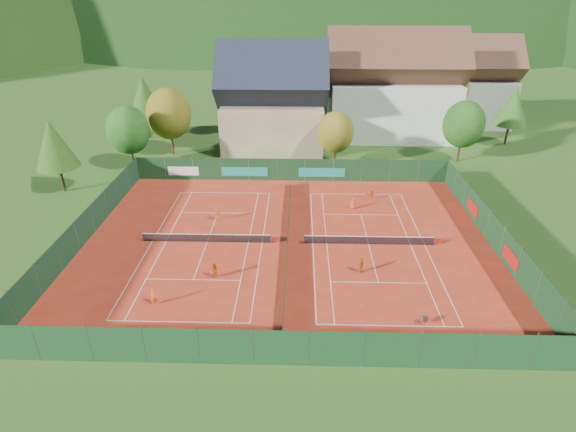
{
  "coord_description": "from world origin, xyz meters",
  "views": [
    {
      "loc": [
        1.08,
        -38.2,
        22.76
      ],
      "look_at": [
        0.0,
        2.0,
        2.0
      ],
      "focal_mm": 28.0,
      "sensor_mm": 36.0,
      "label": 1
    }
  ],
  "objects_px": {
    "player_left_near": "(154,297)",
    "ball_hopper": "(425,319)",
    "hotel_block_a": "(392,91)",
    "player_right_far_b": "(371,195)",
    "chalet": "(273,104)",
    "hotel_block_b": "(463,87)",
    "player_left_far": "(217,214)",
    "player_left_mid": "(214,271)",
    "player_right_far_a": "(353,203)",
    "player_right_near": "(361,265)"
  },
  "relations": [
    {
      "from": "ball_hopper",
      "to": "player_right_far_b",
      "type": "xyz_separation_m",
      "value": [
        -1.0,
        22.05,
        0.09
      ]
    },
    {
      "from": "player_left_near",
      "to": "ball_hopper",
      "type": "bearing_deg",
      "value": -20.91
    },
    {
      "from": "chalet",
      "to": "player_left_near",
      "type": "relative_size",
      "value": 10.91
    },
    {
      "from": "player_left_far",
      "to": "player_left_near",
      "type": "bearing_deg",
      "value": 69.25
    },
    {
      "from": "ball_hopper",
      "to": "player_left_mid",
      "type": "distance_m",
      "value": 17.68
    },
    {
      "from": "hotel_block_a",
      "to": "player_left_mid",
      "type": "bearing_deg",
      "value": -117.72
    },
    {
      "from": "hotel_block_a",
      "to": "player_right_far_b",
      "type": "height_order",
      "value": "hotel_block_a"
    },
    {
      "from": "chalet",
      "to": "hotel_block_a",
      "type": "bearing_deg",
      "value": 17.53
    },
    {
      "from": "hotel_block_b",
      "to": "player_left_mid",
      "type": "distance_m",
      "value": 62.1
    },
    {
      "from": "hotel_block_b",
      "to": "player_right_near",
      "type": "xyz_separation_m",
      "value": [
        -23.36,
        -48.9,
        -5.84
      ]
    },
    {
      "from": "hotel_block_a",
      "to": "player_right_near",
      "type": "xyz_separation_m",
      "value": [
        -9.36,
        -40.9,
        -6.6
      ]
    },
    {
      "from": "hotel_block_a",
      "to": "player_left_far",
      "type": "relative_size",
      "value": 13.92
    },
    {
      "from": "hotel_block_a",
      "to": "ball_hopper",
      "type": "distance_m",
      "value": 48.45
    },
    {
      "from": "chalet",
      "to": "ball_hopper",
      "type": "xyz_separation_m",
      "value": [
        13.65,
        -41.67,
        -6.07
      ]
    },
    {
      "from": "chalet",
      "to": "hotel_block_a",
      "type": "distance_m",
      "value": 19.94
    },
    {
      "from": "ball_hopper",
      "to": "player_right_far_a",
      "type": "distance_m",
      "value": 19.79
    },
    {
      "from": "ball_hopper",
      "to": "player_left_mid",
      "type": "height_order",
      "value": "player_left_mid"
    },
    {
      "from": "player_left_near",
      "to": "player_right_near",
      "type": "height_order",
      "value": "player_right_near"
    },
    {
      "from": "player_right_near",
      "to": "player_left_far",
      "type": "bearing_deg",
      "value": 85.87
    },
    {
      "from": "player_left_mid",
      "to": "player_right_far_a",
      "type": "height_order",
      "value": "player_left_mid"
    },
    {
      "from": "player_right_near",
      "to": "player_right_far_a",
      "type": "xyz_separation_m",
      "value": [
        0.58,
        12.73,
        -0.09
      ]
    },
    {
      "from": "player_left_far",
      "to": "player_right_near",
      "type": "relative_size",
      "value": 0.99
    },
    {
      "from": "player_right_far_b",
      "to": "player_right_far_a",
      "type": "bearing_deg",
      "value": 35.42
    },
    {
      "from": "ball_hopper",
      "to": "player_left_far",
      "type": "bearing_deg",
      "value": 138.48
    },
    {
      "from": "hotel_block_a",
      "to": "player_left_near",
      "type": "xyz_separation_m",
      "value": [
        -26.32,
        -45.88,
        -6.64
      ]
    },
    {
      "from": "player_left_mid",
      "to": "player_right_near",
      "type": "height_order",
      "value": "player_left_mid"
    },
    {
      "from": "player_left_near",
      "to": "player_left_mid",
      "type": "distance_m",
      "value": 5.59
    },
    {
      "from": "player_left_far",
      "to": "player_right_far_b",
      "type": "height_order",
      "value": "player_left_far"
    },
    {
      "from": "player_left_far",
      "to": "player_right_far_a",
      "type": "xyz_separation_m",
      "value": [
        14.95,
        3.23,
        -0.08
      ]
    },
    {
      "from": "player_left_mid",
      "to": "player_right_near",
      "type": "bearing_deg",
      "value": 22.33
    },
    {
      "from": "chalet",
      "to": "hotel_block_b",
      "type": "distance_m",
      "value": 35.85
    },
    {
      "from": "player_right_near",
      "to": "player_left_mid",
      "type": "bearing_deg",
      "value": 124.94
    },
    {
      "from": "hotel_block_b",
      "to": "ball_hopper",
      "type": "relative_size",
      "value": 21.6
    },
    {
      "from": "chalet",
      "to": "player_left_far",
      "type": "height_order",
      "value": "chalet"
    },
    {
      "from": "ball_hopper",
      "to": "player_right_far_a",
      "type": "xyz_separation_m",
      "value": [
        -3.43,
        19.49,
        0.14
      ]
    },
    {
      "from": "chalet",
      "to": "hotel_block_b",
      "type": "xyz_separation_m",
      "value": [
        33.0,
        14.0,
        -0.01
      ]
    },
    {
      "from": "hotel_block_b",
      "to": "player_left_near",
      "type": "xyz_separation_m",
      "value": [
        -40.32,
        -53.88,
        -5.88
      ]
    },
    {
      "from": "hotel_block_a",
      "to": "player_right_far_b",
      "type": "xyz_separation_m",
      "value": [
        -6.36,
        -25.61,
        -6.74
      ]
    },
    {
      "from": "player_left_far",
      "to": "player_right_far_a",
      "type": "bearing_deg",
      "value": -178.44
    },
    {
      "from": "hotel_block_a",
      "to": "player_left_far",
      "type": "bearing_deg",
      "value": -127.08
    },
    {
      "from": "player_right_far_b",
      "to": "player_right_near",
      "type": "bearing_deg",
      "value": 67.74
    },
    {
      "from": "ball_hopper",
      "to": "player_right_far_a",
      "type": "relative_size",
      "value": 0.58
    },
    {
      "from": "hotel_block_a",
      "to": "player_right_far_b",
      "type": "distance_m",
      "value": 27.24
    },
    {
      "from": "player_left_far",
      "to": "player_right_far_b",
      "type": "bearing_deg",
      "value": -172.19
    },
    {
      "from": "chalet",
      "to": "player_right_far_b",
      "type": "relative_size",
      "value": 12.56
    },
    {
      "from": "hotel_block_b",
      "to": "player_left_mid",
      "type": "height_order",
      "value": "hotel_block_b"
    },
    {
      "from": "player_left_mid",
      "to": "hotel_block_b",
      "type": "bearing_deg",
      "value": 70.96
    },
    {
      "from": "hotel_block_a",
      "to": "player_right_near",
      "type": "distance_m",
      "value": 42.47
    },
    {
      "from": "hotel_block_b",
      "to": "player_right_near",
      "type": "relative_size",
      "value": 11.06
    },
    {
      "from": "hotel_block_b",
      "to": "ball_hopper",
      "type": "xyz_separation_m",
      "value": [
        -19.35,
        -55.67,
        -6.06
      ]
    }
  ]
}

